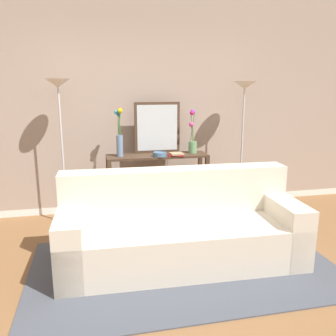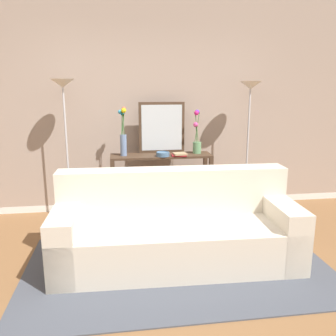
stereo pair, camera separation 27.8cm
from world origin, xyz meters
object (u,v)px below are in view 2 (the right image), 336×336
vase_short_flowers (197,139)px  wall_mirror (162,128)px  book_stack (179,154)px  couch (176,231)px  fruit_bowl (163,154)px  vase_tall_flowers (123,136)px  floor_lamp_right (249,111)px  console_table (161,174)px  floor_lamp_left (64,111)px  book_row_under_console (130,212)px

vase_short_flowers → wall_mirror: bearing=165.5°
wall_mirror → book_stack: bearing=-53.1°
couch → book_stack: bearing=78.6°
vase_short_flowers → couch: bearing=-110.5°
vase_short_flowers → fruit_bowl: (-0.47, -0.14, -0.16)m
vase_tall_flowers → vase_short_flowers: 0.96m
fruit_bowl → floor_lamp_right: bearing=3.0°
couch → console_table: 1.31m
couch → wall_mirror: size_ratio=3.50×
vase_tall_flowers → floor_lamp_left: bearing=-175.5°
console_table → book_row_under_console: bearing=180.0°
floor_lamp_right → book_row_under_console: size_ratio=7.17×
floor_lamp_left → vase_short_flowers: bearing=2.8°
vase_tall_flowers → vase_short_flowers: (0.95, 0.03, -0.06)m
floor_lamp_left → wall_mirror: bearing=9.3°
fruit_bowl → book_stack: fruit_bowl is taller
vase_short_flowers → fruit_bowl: bearing=-163.4°
couch → console_table: size_ratio=1.78×
vase_tall_flowers → book_row_under_console: vase_tall_flowers is taller
console_table → wall_mirror: wall_mirror is taller
floor_lamp_right → vase_short_flowers: 0.76m
floor_lamp_right → book_row_under_console: 2.04m
floor_lamp_left → fruit_bowl: (1.18, -0.06, -0.54)m
vase_tall_flowers → book_row_under_console: (0.06, -0.01, -1.01)m
couch → console_table: bearing=89.2°
floor_lamp_left → vase_short_flowers: 1.69m
wall_mirror → couch: bearing=-91.8°
vase_tall_flowers → console_table: bearing=-0.6°
wall_mirror → vase_tall_flowers: wall_mirror is taller
floor_lamp_left → console_table: bearing=2.4°
wall_mirror → book_row_under_console: bearing=-161.7°
console_table → wall_mirror: size_ratio=1.96×
book_row_under_console → fruit_bowl: bearing=-14.4°
wall_mirror → floor_lamp_right: bearing=-10.0°
floor_lamp_left → vase_short_flowers: size_ratio=3.13×
console_table → book_row_under_console: 0.66m
floor_lamp_right → wall_mirror: floor_lamp_right is taller
couch → vase_tall_flowers: 1.56m
couch → floor_lamp_right: floor_lamp_right is taller
console_table → vase_short_flowers: (0.47, 0.03, 0.44)m
vase_short_flowers → floor_lamp_right: bearing=-6.8°
floor_lamp_right → vase_short_flowers: floor_lamp_right is taller
floor_lamp_right → vase_short_flowers: bearing=173.2°
book_stack → vase_tall_flowers: bearing=170.6°
book_stack → book_row_under_console: 1.02m
console_table → book_stack: (0.22, -0.11, 0.27)m
wall_mirror → vase_tall_flowers: 0.53m
console_table → floor_lamp_left: 1.43m
floor_lamp_right → wall_mirror: (-1.11, 0.20, -0.22)m
vase_short_flowers → book_stack: 0.34m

